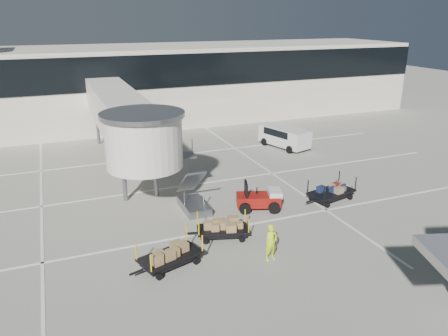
{
  "coord_description": "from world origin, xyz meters",
  "views": [
    {
      "loc": [
        -8.7,
        -18.03,
        11.17
      ],
      "look_at": [
        1.01,
        6.17,
        2.0
      ],
      "focal_mm": 35.0,
      "sensor_mm": 36.0,
      "label": 1
    }
  ],
  "objects": [
    {
      "name": "ground",
      "position": [
        0.0,
        0.0,
        0.0
      ],
      "size": [
        140.0,
        140.0,
        0.0
      ],
      "primitive_type": "plane",
      "color": "#A7A496",
      "rests_on": "ground"
    },
    {
      "name": "lane_markings",
      "position": [
        -0.67,
        9.33,
        0.01
      ],
      "size": [
        40.0,
        30.0,
        0.02
      ],
      "color": "white",
      "rests_on": "ground"
    },
    {
      "name": "terminal",
      "position": [
        -0.35,
        29.94,
        4.11
      ],
      "size": [
        64.0,
        12.11,
        15.2
      ],
      "color": "silver",
      "rests_on": "ground"
    },
    {
      "name": "jet_bridge",
      "position": [
        -3.97,
        12.26,
        4.28
      ],
      "size": [
        5.7,
        20.4,
        6.03
      ],
      "color": "silver",
      "rests_on": "ground"
    },
    {
      "name": "baggage_tug",
      "position": [
        2.34,
        3.69,
        0.63
      ],
      "size": [
        2.91,
        2.38,
        1.74
      ],
      "rotation": [
        0.0,
        0.0,
        -0.33
      ],
      "color": "maroon",
      "rests_on": "ground"
    },
    {
      "name": "suitcase_cart",
      "position": [
        7.22,
        3.19,
        0.52
      ],
      "size": [
        3.8,
        2.16,
        1.46
      ],
      "rotation": [
        0.0,
        0.0,
        0.23
      ],
      "color": "black",
      "rests_on": "ground"
    },
    {
      "name": "box_cart_near",
      "position": [
        -1.1,
        1.12,
        0.53
      ],
      "size": [
        3.38,
        2.01,
        1.3
      ],
      "rotation": [
        0.0,
        0.0,
        -0.27
      ],
      "color": "black",
      "rests_on": "ground"
    },
    {
      "name": "box_cart_far",
      "position": [
        -4.23,
        -0.38,
        0.55
      ],
      "size": [
        3.64,
        2.26,
        1.4
      ],
      "rotation": [
        0.0,
        0.0,
        0.31
      ],
      "color": "black",
      "rests_on": "ground"
    },
    {
      "name": "ground_worker",
      "position": [
        0.25,
        -1.78,
        0.94
      ],
      "size": [
        0.76,
        0.58,
        1.87
      ],
      "primitive_type": "imported",
      "rotation": [
        0.0,
        0.0,
        0.21
      ],
      "color": "#B7E217",
      "rests_on": "ground"
    },
    {
      "name": "minivan",
      "position": [
        10.14,
        14.77,
        1.07
      ],
      "size": [
        3.18,
        5.05,
        1.78
      ],
      "rotation": [
        0.0,
        0.0,
        0.29
      ],
      "color": "silver",
      "rests_on": "ground"
    }
  ]
}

